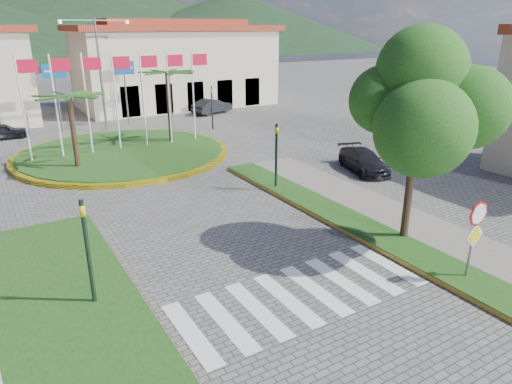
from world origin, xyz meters
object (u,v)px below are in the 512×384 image
stop_sign (475,228)px  car_dark_b (212,106)px  deciduous_tree (420,98)px  car_side_right (364,161)px  car_dark_a (3,131)px  roundabout_island (123,152)px

stop_sign → car_dark_b: bearing=78.7°
deciduous_tree → car_dark_b: 27.87m
deciduous_tree → car_side_right: size_ratio=1.71×
car_dark_a → deciduous_tree: bearing=-158.0°
deciduous_tree → car_dark_a: deciduous_tree is taller
deciduous_tree → stop_sign: bearing=-101.2°
car_dark_b → car_side_right: car_dark_b is taller
car_dark_b → roundabout_island: bearing=111.7°
car_dark_b → stop_sign: bearing=147.9°
car_dark_a → car_side_right: bearing=-141.0°
roundabout_island → car_dark_b: roundabout_island is taller
roundabout_island → car_side_right: roundabout_island is taller
stop_sign → car_side_right: 11.48m
roundabout_island → car_dark_b: bearing=42.5°
deciduous_tree → car_dark_b: bearing=78.7°
car_dark_a → car_side_right: car_side_right is taller
stop_sign → car_dark_b: size_ratio=0.67×
stop_sign → deciduous_tree: size_ratio=0.39×
car_dark_a → car_side_right: size_ratio=0.81×
roundabout_island → car_side_right: (10.22, -9.94, 0.40)m
car_dark_b → car_side_right: (-0.65, -19.91, -0.08)m
stop_sign → car_side_right: bearing=62.2°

